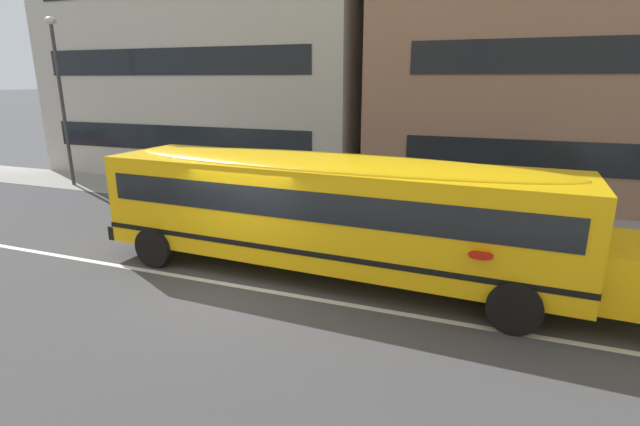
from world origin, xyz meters
name	(u,v)px	position (x,y,z in m)	size (l,w,h in m)	color
ground_plane	(239,286)	(0.00, 0.00, 0.00)	(400.00, 400.00, 0.00)	#424244
sidewalk_far	(343,206)	(0.00, 7.38, 0.01)	(120.00, 3.00, 0.01)	gray
lane_centreline	(239,286)	(0.00, 0.00, 0.00)	(110.00, 0.16, 0.01)	silver
school_bus	(339,206)	(1.85, 1.37, 1.66)	(12.58, 3.25, 2.79)	yellow
street_lamp	(59,82)	(-12.04, 6.68, 4.31)	(0.44, 0.44, 6.80)	#38383D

